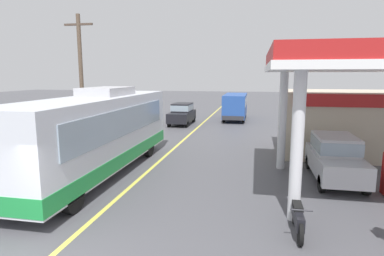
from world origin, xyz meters
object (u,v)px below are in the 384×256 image
at_px(car_at_pump, 335,155).
at_px(minibus_opposing_lane, 235,104).
at_px(car_trailing_behind_bus, 182,113).
at_px(motorcycle_parked_forecourt, 298,218).
at_px(coach_bus_main, 98,135).

distance_m(car_at_pump, minibus_opposing_lane, 18.12).
bearing_deg(car_trailing_behind_bus, motorcycle_parked_forecourt, -68.05).
bearing_deg(car_at_pump, minibus_opposing_lane, 106.45).
height_order(car_at_pump, car_trailing_behind_bus, same).
xyz_separation_m(car_at_pump, car_trailing_behind_bus, (-9.47, 13.49, 0.00)).
distance_m(coach_bus_main, minibus_opposing_lane, 19.06).
xyz_separation_m(minibus_opposing_lane, car_trailing_behind_bus, (-4.33, -3.88, -0.46)).
relative_size(minibus_opposing_lane, car_trailing_behind_bus, 1.46).
xyz_separation_m(coach_bus_main, minibus_opposing_lane, (4.63, 18.49, -0.25)).
height_order(car_at_pump, minibus_opposing_lane, minibus_opposing_lane).
bearing_deg(motorcycle_parked_forecourt, car_at_pump, 68.31).
bearing_deg(coach_bus_main, motorcycle_parked_forecourt, -26.78).
bearing_deg(minibus_opposing_lane, coach_bus_main, -104.05).
height_order(minibus_opposing_lane, car_trailing_behind_bus, minibus_opposing_lane).
distance_m(minibus_opposing_lane, car_trailing_behind_bus, 5.84).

